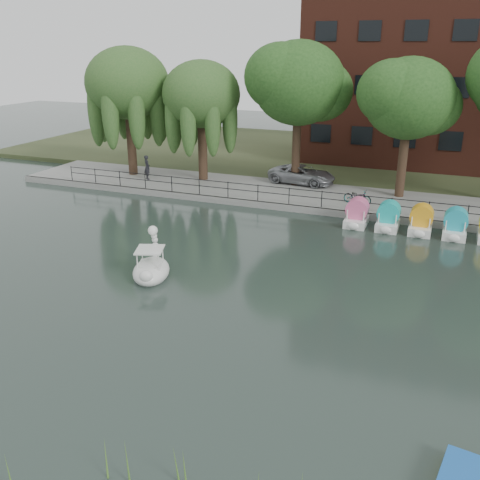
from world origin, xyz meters
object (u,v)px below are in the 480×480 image
Objects in this scene: pedestrian at (147,166)px; swan_boat at (151,267)px; minivan at (302,173)px; bicycle at (358,196)px.

pedestrian is 0.70× the size of swan_boat.
swan_boat is at bearing 179.54° from minivan.
pedestrian is (-10.54, -2.89, 0.26)m from minivan.
minivan is 16.91m from swan_boat.
pedestrian is at bearing 97.41° from bicycle.
swan_boat is at bearing 163.79° from bicycle.
bicycle is 15.02m from pedestrian.
minivan is 10.93m from pedestrian.
bicycle is at bearing 44.09° from swan_boat.
minivan is 5.73m from bicycle.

